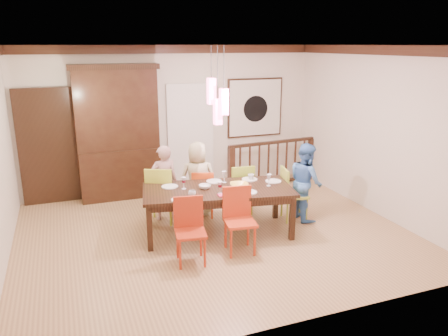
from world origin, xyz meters
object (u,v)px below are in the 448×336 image
object	(u,v)px
china_hutch	(118,133)
person_end_right	(306,182)
dining_table	(218,193)
person_far_left	(164,183)
chair_end_right	(295,190)
person_far_mid	(198,179)
chair_far_left	(161,190)
balustrade	(273,162)

from	to	relation	value
china_hutch	person_end_right	world-z (taller)	china_hutch
china_hutch	person_end_right	bearing A→B (deg)	-38.44
dining_table	person_far_left	xyz separation A→B (m)	(-0.66, 0.88, -0.02)
dining_table	chair_end_right	size ratio (longest dim) A/B	2.69
chair_end_right	person_far_mid	xyz separation A→B (m)	(-1.47, 0.80, 0.13)
chair_far_left	person_far_mid	size ratio (longest dim) A/B	0.75
dining_table	balustrade	distance (m)	2.75
chair_far_left	balustrade	distance (m)	2.92
china_hutch	balustrade	world-z (taller)	china_hutch
chair_end_right	person_end_right	bearing A→B (deg)	-83.90
chair_end_right	person_far_left	world-z (taller)	person_far_left
person_far_mid	china_hutch	bearing A→B (deg)	-39.74
dining_table	chair_end_right	xyz separation A→B (m)	(1.41, 0.07, -0.15)
chair_far_left	balustrade	world-z (taller)	chair_far_left
person_far_mid	balustrade	bearing A→B (deg)	-140.84
person_far_left	chair_end_right	bearing A→B (deg)	157.58
chair_end_right	china_hutch	size ratio (longest dim) A/B	0.36
chair_end_right	balustrade	bearing A→B (deg)	-4.03
chair_far_left	person_far_left	world-z (taller)	person_far_left
person_far_mid	person_end_right	size ratio (longest dim) A/B	0.99
chair_far_left	china_hutch	xyz separation A→B (m)	(-0.47, 1.51, 0.73)
chair_end_right	dining_table	bearing A→B (deg)	104.76
chair_end_right	person_far_left	distance (m)	2.23
person_far_mid	chair_far_left	bearing A→B (deg)	20.04
dining_table	person_far_mid	distance (m)	0.88
dining_table	chair_far_left	bearing A→B (deg)	144.10
chair_end_right	balustrade	size ratio (longest dim) A/B	0.44
chair_far_left	person_end_right	distance (m)	2.45
balustrade	china_hutch	bearing A→B (deg)	169.03
dining_table	person_far_mid	xyz separation A→B (m)	(-0.06, 0.88, -0.02)
chair_end_right	china_hutch	xyz separation A→B (m)	(-2.62, 2.21, 0.76)
person_far_mid	person_end_right	bearing A→B (deg)	164.87
china_hutch	person_far_mid	xyz separation A→B (m)	(1.15, -1.41, -0.63)
chair_end_right	china_hutch	bearing A→B (deg)	61.55
dining_table	person_end_right	size ratio (longest dim) A/B	1.85
balustrade	person_far_mid	bearing A→B (deg)	-156.67
person_far_left	dining_table	bearing A→B (deg)	125.63
person_end_right	dining_table	bearing A→B (deg)	96.00
balustrade	person_far_mid	world-z (taller)	person_far_mid
balustrade	person_far_mid	distance (m)	2.27
chair_end_right	chair_far_left	bearing A→B (deg)	83.76
dining_table	person_far_mid	size ratio (longest dim) A/B	1.88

